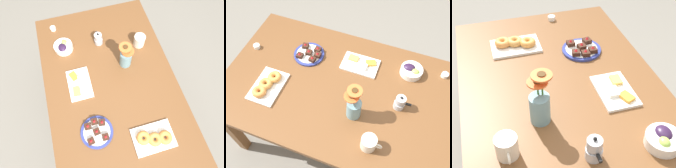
# 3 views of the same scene
# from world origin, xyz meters

# --- Properties ---
(ground_plane) EXTENTS (6.00, 6.00, 0.00)m
(ground_plane) POSITION_xyz_m (0.00, 0.00, 0.00)
(ground_plane) COLOR slate
(dining_table) EXTENTS (1.60, 1.00, 0.74)m
(dining_table) POSITION_xyz_m (0.00, 0.00, 0.65)
(dining_table) COLOR brown
(dining_table) RESTS_ON ground_plane
(coffee_mug) EXTENTS (0.13, 0.09, 0.10)m
(coffee_mug) POSITION_xyz_m (0.31, -0.32, 0.79)
(coffee_mug) COLOR silver
(coffee_mug) RESTS_ON dining_table
(grape_bowl) EXTENTS (0.15, 0.15, 0.07)m
(grape_bowl) POSITION_xyz_m (0.43, 0.29, 0.77)
(grape_bowl) COLOR white
(grape_bowl) RESTS_ON dining_table
(cheese_platter) EXTENTS (0.26, 0.17, 0.03)m
(cheese_platter) POSITION_xyz_m (0.08, 0.24, 0.75)
(cheese_platter) COLOR white
(cheese_platter) RESTS_ON dining_table
(croissant_platter) EXTENTS (0.19, 0.28, 0.05)m
(croissant_platter) POSITION_xyz_m (-0.45, -0.17, 0.76)
(croissant_platter) COLOR white
(croissant_platter) RESTS_ON dining_table
(jam_cup_honey) EXTENTS (0.05, 0.05, 0.03)m
(jam_cup_honey) POSITION_xyz_m (0.66, 0.35, 0.76)
(jam_cup_honey) COLOR white
(jam_cup_honey) RESTS_ON dining_table
(dessert_plate) EXTENTS (0.22, 0.22, 0.05)m
(dessert_plate) POSITION_xyz_m (-0.30, 0.19, 0.75)
(dessert_plate) COLOR navy
(dessert_plate) RESTS_ON dining_table
(flower_vase) EXTENTS (0.11, 0.11, 0.25)m
(flower_vase) POSITION_xyz_m (0.16, -0.15, 0.83)
(flower_vase) COLOR #6B939E
(flower_vase) RESTS_ON dining_table
(moka_pot) EXTENTS (0.11, 0.07, 0.12)m
(moka_pot) POSITION_xyz_m (0.42, -0.00, 0.79)
(moka_pot) COLOR #B7B7BC
(moka_pot) RESTS_ON dining_table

